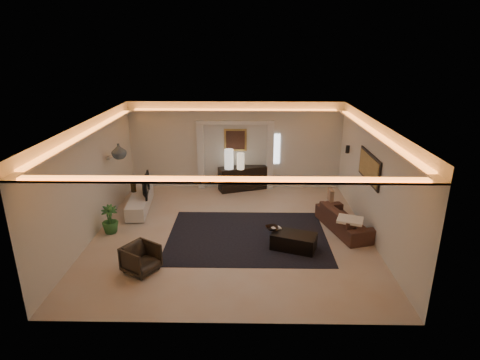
{
  "coord_description": "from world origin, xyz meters",
  "views": [
    {
      "loc": [
        0.37,
        -9.23,
        4.66
      ],
      "look_at": [
        0.2,
        0.6,
        1.25
      ],
      "focal_mm": 29.52,
      "sensor_mm": 36.0,
      "label": 1
    }
  ],
  "objects_px": {
    "sofa": "(345,220)",
    "armchair": "(141,259)",
    "coffee_table": "(294,241)",
    "console": "(242,178)"
  },
  "relations": [
    {
      "from": "sofa",
      "to": "armchair",
      "type": "xyz_separation_m",
      "value": [
        -4.83,
        -2.08,
        0.02
      ]
    },
    {
      "from": "console",
      "to": "sofa",
      "type": "height_order",
      "value": "console"
    },
    {
      "from": "console",
      "to": "coffee_table",
      "type": "distance_m",
      "value": 4.26
    },
    {
      "from": "sofa",
      "to": "coffee_table",
      "type": "xyz_separation_m",
      "value": [
        -1.45,
        -1.05,
        -0.08
      ]
    },
    {
      "from": "console",
      "to": "sofa",
      "type": "distance_m",
      "value": 4.06
    },
    {
      "from": "console",
      "to": "armchair",
      "type": "bearing_deg",
      "value": -132.04
    },
    {
      "from": "console",
      "to": "armchair",
      "type": "relative_size",
      "value": 2.34
    },
    {
      "from": "coffee_table",
      "to": "armchair",
      "type": "xyz_separation_m",
      "value": [
        -3.38,
        -1.03,
        0.1
      ]
    },
    {
      "from": "sofa",
      "to": "armchair",
      "type": "distance_m",
      "value": 5.26
    },
    {
      "from": "coffee_table",
      "to": "console",
      "type": "bearing_deg",
      "value": 127.36
    }
  ]
}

